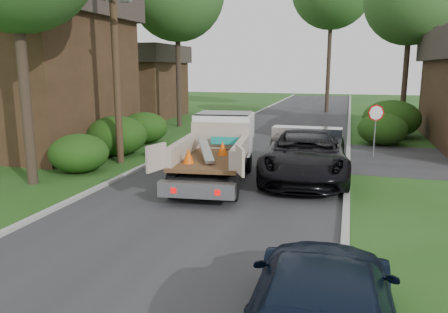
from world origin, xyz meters
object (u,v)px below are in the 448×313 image
Objects in this scene: navy_suv at (321,309)px; stop_sign at (376,120)px; house_left_near at (21,64)px; black_pickup at (305,154)px; utility_pole at (115,41)px; flatbed_truck at (219,144)px; house_left_far at (134,80)px.

stop_sign is at bearing -96.54° from navy_suv.
navy_suv is at bearing -39.45° from house_left_near.
stop_sign is 0.38× the size of black_pickup.
navy_suv is (1.27, -10.50, -0.14)m from black_pickup.
utility_pole is (-10.68, -4.02, 3.40)m from stop_sign.
stop_sign is at bearing 20.62° from utility_pole.
flatbed_truck is at bearing -138.07° from stop_sign.
black_pickup is (8.01, -0.48, -4.26)m from utility_pole.
house_left_far is 22.39m from flatbed_truck.
black_pickup is (16.03, -17.50, -2.13)m from house_left_far.
navy_suv is at bearing -95.33° from stop_sign.
house_left_near is 12.21m from flatbed_truck.
house_left_near is (-6.52, 2.02, -0.89)m from utility_pole.
flatbed_truck is (12.89, -18.22, -1.78)m from house_left_far.
stop_sign reaches higher than flatbed_truck.
house_left_near reaches higher than black_pickup.
house_left_far is at bearing 95.71° from house_left_near.
stop_sign is 5.30m from black_pickup.
house_left_far is (-18.70, 13.00, 1.27)m from stop_sign.
house_left_near is 20.76m from navy_suv.
navy_suv is at bearing -58.29° from house_left_far.
utility_pole is 1.32× the size of house_left_far.
black_pickup is at bearing -3.44° from utility_pole.
utility_pole reaches higher than flatbed_truck.
stop_sign is 17.50m from house_left_near.
flatbed_truck is at bearing -13.84° from utility_pole.
house_left_far is 1.15× the size of black_pickup.
house_left_far reaches higher than stop_sign.
stop_sign is at bearing -34.81° from house_left_far.
stop_sign is 0.25× the size of utility_pole.
house_left_far reaches higher than navy_suv.
house_left_near is at bearing -40.66° from navy_suv.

